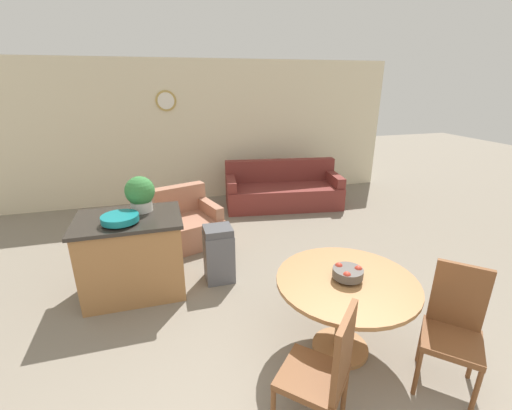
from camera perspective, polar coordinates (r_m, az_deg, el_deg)
name	(u,v)px	position (r m, az deg, el deg)	size (l,w,h in m)	color
wall_back	(201,132)	(6.98, -9.20, 11.92)	(8.00, 0.09, 2.70)	beige
dining_table	(345,296)	(3.14, 14.66, -14.53)	(1.19, 1.19, 0.74)	#9E6B3D
dining_chair_near_left	(325,370)	(2.51, 11.35, -25.32)	(0.59, 0.59, 1.01)	brown
dining_chair_near_right	(454,324)	(3.19, 30.14, -16.76)	(0.59, 0.59, 1.01)	brown
fruit_bowl	(348,273)	(3.01, 15.05, -10.85)	(0.25, 0.25, 0.13)	#4C4742
kitchen_island	(133,255)	(4.13, -19.82, -7.85)	(1.12, 0.80, 0.92)	#9E6B3D
teal_bowl	(120,218)	(3.79, -21.72, -2.10)	(0.38, 0.38, 0.09)	#147A7F
potted_plant	(140,193)	(4.03, -18.75, 1.87)	(0.33, 0.33, 0.40)	beige
trash_bin	(219,254)	(4.19, -6.22, -8.12)	(0.34, 0.32, 0.70)	#56565B
couch	(283,191)	(6.66, 4.45, 2.33)	(2.27, 1.19, 0.85)	maroon
armchair	(188,224)	(5.26, -11.29, -3.13)	(1.01, 1.02, 0.81)	#A87056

